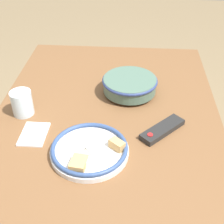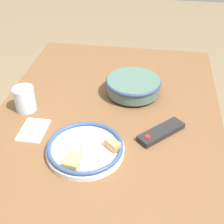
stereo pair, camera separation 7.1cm
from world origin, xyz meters
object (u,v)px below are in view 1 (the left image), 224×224
at_px(noodle_bowl, 130,85).
at_px(drinking_glass, 22,103).
at_px(food_plate, 90,150).
at_px(tv_remote, 162,129).

xyz_separation_m(noodle_bowl, drinking_glass, (0.17, -0.39, 0.01)).
bearing_deg(drinking_glass, food_plate, 54.06).
bearing_deg(food_plate, noodle_bowl, 162.52).
distance_m(noodle_bowl, tv_remote, 0.27).
relative_size(tv_remote, drinking_glass, 1.77).
distance_m(noodle_bowl, food_plate, 0.38).
xyz_separation_m(food_plate, drinking_glass, (-0.20, -0.27, 0.03)).
xyz_separation_m(tv_remote, drinking_glass, (-0.07, -0.51, 0.04)).
relative_size(food_plate, tv_remote, 1.52).
bearing_deg(drinking_glass, tv_remote, 82.16).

